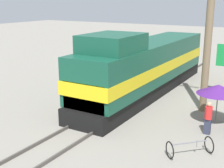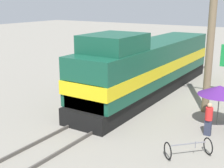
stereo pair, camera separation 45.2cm
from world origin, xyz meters
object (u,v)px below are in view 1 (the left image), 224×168
(vendor_umbrella, at_px, (218,89))
(utility_pole, at_px, (209,30))
(person_bystander, at_px, (208,117))
(locomotive, at_px, (145,67))
(bicycle_spare, at_px, (190,147))

(vendor_umbrella, bearing_deg, utility_pole, 123.57)
(person_bystander, bearing_deg, locomotive, 140.54)
(locomotive, bearing_deg, vendor_umbrella, -28.29)
(utility_pole, distance_m, bicycle_spare, 7.09)
(locomotive, distance_m, person_bystander, 6.94)
(utility_pole, bearing_deg, bicycle_spare, -80.05)
(person_bystander, bearing_deg, utility_pole, 108.55)
(bicycle_spare, bearing_deg, vendor_umbrella, -47.89)
(person_bystander, xyz_separation_m, bicycle_spare, (-0.07, -2.47, -0.49))
(locomotive, height_order, vendor_umbrella, locomotive)
(locomotive, height_order, utility_pole, utility_pole)
(bicycle_spare, bearing_deg, locomotive, -8.83)
(vendor_umbrella, height_order, person_bystander, vendor_umbrella)
(locomotive, distance_m, vendor_umbrella, 6.07)
(locomotive, relative_size, person_bystander, 9.66)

